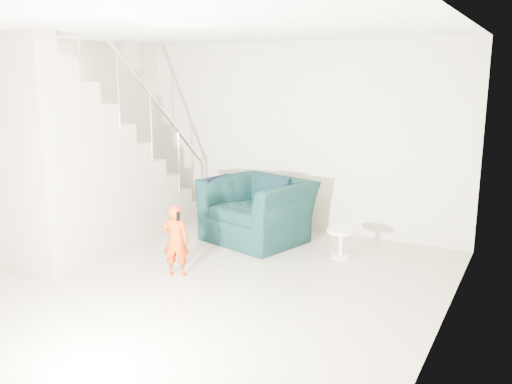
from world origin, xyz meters
TOP-DOWN VIEW (x-y plane):
  - floor at (0.00, 0.00)m, footprint 5.50×5.50m
  - ceiling at (0.00, 0.00)m, footprint 5.50×5.50m
  - back_wall at (0.00, 2.75)m, footprint 5.00×0.00m
  - left_wall at (-2.50, 0.00)m, footprint 0.00×5.50m
  - right_wall at (2.50, 0.00)m, footprint 0.00×5.50m
  - armchair at (-0.20, 1.91)m, footprint 1.55×1.44m
  - toddler at (-0.38, 0.28)m, footprint 0.35×0.30m
  - side_table at (1.06, 1.75)m, footprint 0.36×0.36m
  - staircase at (-2.00, 0.55)m, footprint 1.02×3.03m
  - cushion at (-0.04, 2.17)m, footprint 0.42×0.20m
  - throw at (-0.81, 1.84)m, footprint 0.06×0.57m
  - phone at (-0.31, 0.24)m, footprint 0.03×0.05m

SIDE VIEW (x-z plane):
  - floor at x=0.00m, z-range 0.00..0.00m
  - side_table at x=1.06m, z-range 0.06..0.42m
  - toddler at x=-0.38m, z-range 0.00..0.82m
  - armchair at x=-0.20m, z-range 0.00..0.85m
  - throw at x=-0.81m, z-range 0.21..0.85m
  - cushion at x=-0.04m, z-range 0.46..0.87m
  - phone at x=-0.31m, z-range 0.66..0.76m
  - staircase at x=-2.00m, z-range -0.86..2.76m
  - left_wall at x=-2.50m, z-range -1.40..4.10m
  - right_wall at x=2.50m, z-range -1.40..4.10m
  - back_wall at x=0.00m, z-range -1.15..3.85m
  - ceiling at x=0.00m, z-range 2.70..2.70m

